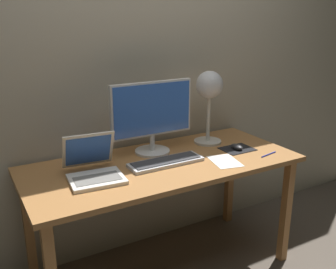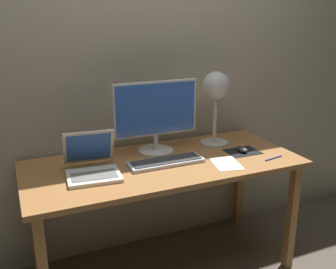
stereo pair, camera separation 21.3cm
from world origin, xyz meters
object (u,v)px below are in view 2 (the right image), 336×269
(monitor, at_px, (156,114))
(laptop, at_px, (91,162))
(mouse, at_px, (242,149))
(desk_lamp, at_px, (216,91))
(keyboard_main, at_px, (166,162))
(pen, at_px, (274,158))

(monitor, bearing_deg, laptop, -159.50)
(laptop, relative_size, mouse, 3.57)
(desk_lamp, bearing_deg, keyboard_main, -155.59)
(laptop, bearing_deg, mouse, -3.39)
(monitor, relative_size, mouse, 5.51)
(keyboard_main, distance_m, mouse, 0.51)
(monitor, distance_m, keyboard_main, 0.31)
(desk_lamp, bearing_deg, laptop, -169.80)
(monitor, bearing_deg, desk_lamp, -1.61)
(laptop, distance_m, desk_lamp, 0.91)
(mouse, bearing_deg, keyboard_main, 178.68)
(monitor, distance_m, mouse, 0.58)
(monitor, relative_size, pen, 3.78)
(pen, bearing_deg, laptop, 167.70)
(keyboard_main, relative_size, pen, 3.14)
(laptop, bearing_deg, monitor, 20.50)
(mouse, relative_size, pen, 0.69)
(desk_lamp, xyz_separation_m, mouse, (0.08, -0.21, -0.33))
(laptop, bearing_deg, pen, -12.30)
(keyboard_main, bearing_deg, pen, -16.46)
(keyboard_main, distance_m, laptop, 0.42)
(keyboard_main, relative_size, desk_lamp, 0.92)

